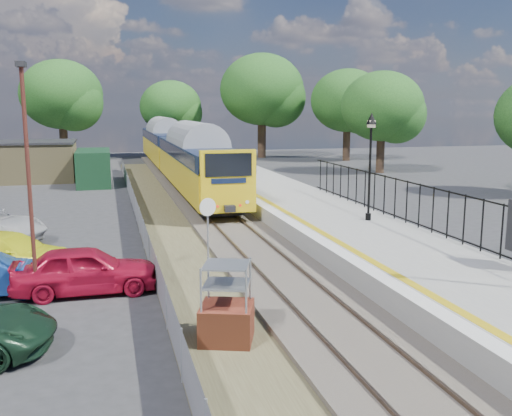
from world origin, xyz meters
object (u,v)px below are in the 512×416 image
object	(u,v)px
train	(176,150)
car_yellow	(9,253)
car_red	(85,270)
brick_plinth	(227,305)
speed_sign	(208,226)
carpark_lamp	(28,170)
victorian_lamp_north	(371,141)

from	to	relation	value
train	car_yellow	xyz separation A→B (m)	(-8.98, -25.79, -1.65)
car_red	car_yellow	xyz separation A→B (m)	(-2.66, 3.10, -0.06)
brick_plinth	car_yellow	xyz separation A→B (m)	(-6.11, 7.93, -0.28)
brick_plinth	speed_sign	size ratio (longest dim) A/B	0.70
speed_sign	carpark_lamp	world-z (taller)	carpark_lamp
car_yellow	victorian_lamp_north	bearing A→B (deg)	-60.63
speed_sign	car_red	bearing A→B (deg)	159.44
carpark_lamp	car_yellow	xyz separation A→B (m)	(-1.29, 3.73, -3.27)
brick_plinth	car_red	xyz separation A→B (m)	(-3.44, 4.83, -0.22)
train	car_red	xyz separation A→B (m)	(-6.32, -28.89, -1.59)
victorian_lamp_north	train	xyz separation A→B (m)	(-5.30, 24.50, -1.96)
speed_sign	carpark_lamp	distance (m)	5.59
speed_sign	train	bearing A→B (deg)	66.86
train	car_red	world-z (taller)	train
train	brick_plinth	size ratio (longest dim) A/B	20.22
brick_plinth	carpark_lamp	distance (m)	7.06
victorian_lamp_north	carpark_lamp	xyz separation A→B (m)	(-12.99, -5.01, -0.34)
carpark_lamp	car_red	size ratio (longest dim) A/B	1.58
carpark_lamp	car_yellow	world-z (taller)	carpark_lamp
speed_sign	car_red	world-z (taller)	speed_sign
car_red	car_yellow	world-z (taller)	car_red
victorian_lamp_north	car_red	distance (m)	12.91
victorian_lamp_north	car_red	size ratio (longest dim) A/B	1.05
carpark_lamp	victorian_lamp_north	bearing A→B (deg)	21.08
car_yellow	carpark_lamp	bearing A→B (deg)	-136.71
victorian_lamp_north	train	distance (m)	25.15
train	carpark_lamp	world-z (taller)	carpark_lamp
speed_sign	carpark_lamp	size ratio (longest dim) A/B	0.41
speed_sign	brick_plinth	bearing A→B (deg)	-112.77
brick_plinth	car_red	size ratio (longest dim) A/B	0.46
speed_sign	car_red	distance (m)	4.01
train	car_red	size ratio (longest dim) A/B	9.30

